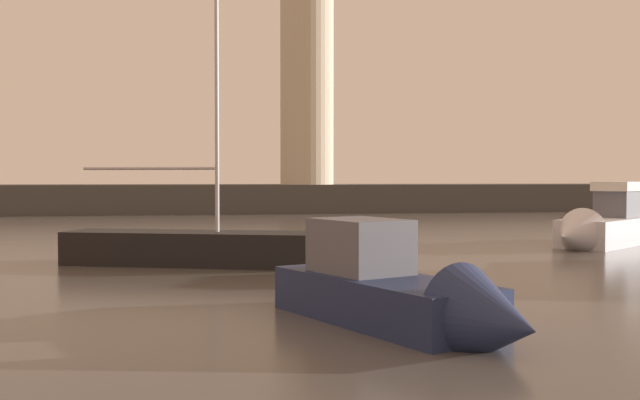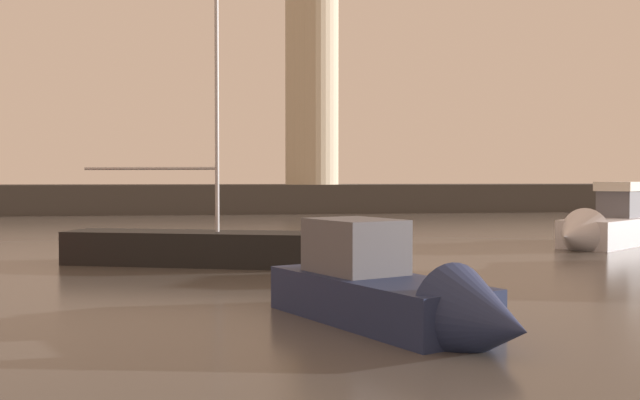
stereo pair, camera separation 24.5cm
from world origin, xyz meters
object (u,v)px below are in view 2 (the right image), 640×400
object	(u,v)px
lighthouse	(312,72)
sailboat_moored	(193,246)
motorboat_0	(402,296)
motorboat_4	(607,225)

from	to	relation	value
lighthouse	sailboat_moored	world-z (taller)	lighthouse
motorboat_0	motorboat_4	size ratio (longest dim) A/B	0.86
lighthouse	motorboat_0	xyz separation A→B (m)	(-4.31, -41.93, -9.66)
lighthouse	motorboat_4	distance (m)	30.67
motorboat_0	lighthouse	bearing A→B (deg)	84.14
motorboat_4	sailboat_moored	size ratio (longest dim) A/B	0.62
lighthouse	motorboat_4	size ratio (longest dim) A/B	2.49
motorboat_4	sailboat_moored	bearing A→B (deg)	-166.34
sailboat_moored	lighthouse	bearing A→B (deg)	75.97
motorboat_0	motorboat_4	xyz separation A→B (m)	(11.49, 13.66, 0.19)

